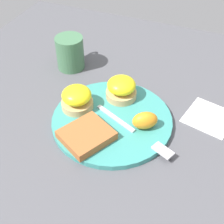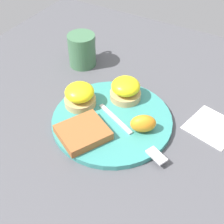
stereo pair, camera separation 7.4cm
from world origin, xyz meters
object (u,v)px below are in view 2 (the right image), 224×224
at_px(sandwich_benedict_right, 80,95).
at_px(orange_wedge, 143,124).
at_px(cup, 82,50).
at_px(hashbrown_patty, 83,132).
at_px(sandwich_benedict_left, 126,89).
at_px(fork, 134,135).

relative_size(sandwich_benedict_right, orange_wedge, 1.33).
bearing_deg(cup, hashbrown_patty, -145.98).
xyz_separation_m(sandwich_benedict_left, hashbrown_patty, (-0.17, 0.02, -0.02)).
bearing_deg(hashbrown_patty, sandwich_benedict_left, -7.06).
height_order(sandwich_benedict_left, orange_wedge, sandwich_benedict_left).
height_order(fork, cup, cup).
bearing_deg(sandwich_benedict_right, cup, 32.13).
bearing_deg(orange_wedge, sandwich_benedict_left, 47.16).
xyz_separation_m(hashbrown_patty, orange_wedge, (0.08, -0.11, 0.01)).
distance_m(sandwich_benedict_right, cup, 0.20).
distance_m(sandwich_benedict_left, cup, 0.22).
relative_size(sandwich_benedict_left, hashbrown_patty, 0.75).
xyz_separation_m(sandwich_benedict_right, fork, (-0.03, -0.17, -0.03)).
xyz_separation_m(sandwich_benedict_left, cup, (0.09, 0.20, 0.01)).
xyz_separation_m(sandwich_benedict_right, cup, (0.17, 0.11, 0.01)).
distance_m(orange_wedge, cup, 0.34).
bearing_deg(fork, cup, 54.05).
distance_m(sandwich_benedict_right, fork, 0.17).
xyz_separation_m(orange_wedge, cup, (0.18, 0.29, 0.01)).
distance_m(sandwich_benedict_right, orange_wedge, 0.18).
distance_m(fork, cup, 0.34).
height_order(sandwich_benedict_left, cup, cup).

